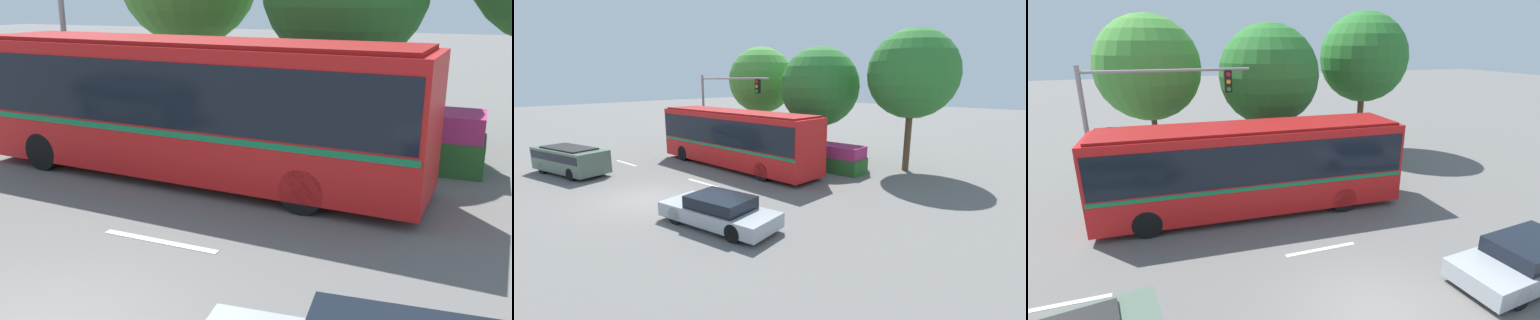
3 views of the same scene
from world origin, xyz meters
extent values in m
cube|color=red|center=(-1.36, 6.89, 1.80)|extent=(11.65, 2.99, 3.10)
cube|color=black|center=(-1.36, 6.89, 2.29)|extent=(11.42, 3.02, 1.49)
cube|color=#147A47|center=(-1.36, 6.89, 1.43)|extent=(11.54, 3.01, 0.14)
cube|color=black|center=(-7.15, 7.14, 2.17)|extent=(0.15, 2.12, 1.73)
cube|color=maroon|center=(-1.36, 6.89, 3.40)|extent=(11.18, 2.77, 0.10)
cylinder|color=black|center=(-5.33, 5.96, 0.50)|extent=(1.01, 0.34, 1.00)
cylinder|color=black|center=(-5.24, 8.15, 0.50)|extent=(1.01, 0.34, 1.00)
cylinder|color=black|center=(1.94, 5.65, 0.50)|extent=(1.01, 0.34, 1.00)
cylinder|color=black|center=(2.03, 7.84, 0.50)|extent=(1.01, 0.34, 1.00)
cylinder|color=gray|center=(-7.29, 9.33, 2.80)|extent=(0.18, 0.18, 5.61)
cube|color=#286028|center=(2.34, 10.08, 0.44)|extent=(6.17, 1.59, 0.89)
cube|color=#B22D6B|center=(2.34, 10.08, 1.22)|extent=(6.04, 1.51, 0.67)
cylinder|color=brown|center=(-4.83, 13.13, 1.71)|extent=(0.27, 0.27, 3.41)
cylinder|color=brown|center=(0.99, 12.39, 1.47)|extent=(0.38, 0.38, 2.93)
cube|color=silver|center=(-0.07, 3.27, 0.01)|extent=(2.40, 0.16, 0.01)
camera|label=1|loc=(5.21, -4.64, 4.38)|focal=38.27mm
camera|label=2|loc=(14.47, -8.27, 5.26)|focal=25.60mm
camera|label=3|loc=(-4.64, -6.31, 6.40)|focal=26.03mm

